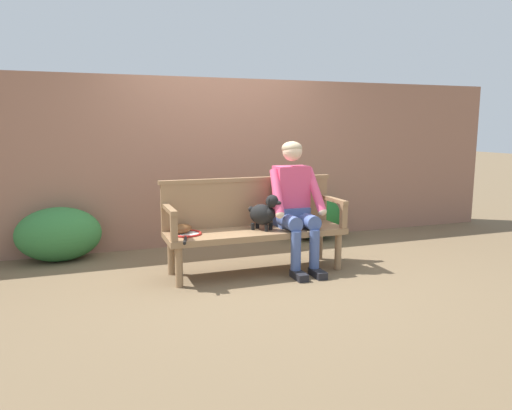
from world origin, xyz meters
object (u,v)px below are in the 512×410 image
Objects in this scene: garden_bench at (256,235)px; dog_on_bench at (265,212)px; person_seated at (294,201)px; baseball_glove at (181,229)px; tennis_racket at (186,234)px.

garden_bench is 4.99× the size of dog_on_bench.
person_seated is 5.93× the size of baseball_glove.
garden_bench is 0.52m from person_seated.
baseball_glove reaches higher than garden_bench.
tennis_racket is (-1.11, 0.01, -0.26)m from person_seated.
baseball_glove is (-1.14, 0.10, -0.23)m from person_seated.
dog_on_bench is at bearing -31.41° from garden_bench.
person_seated is 1.17m from baseball_glove.
person_seated is at bearing -32.40° from baseball_glove.
dog_on_bench reaches higher than tennis_racket.
tennis_racket is at bearing 179.27° from person_seated.
garden_bench is 0.75m from baseball_glove.
dog_on_bench is at bearing -36.55° from baseball_glove.
tennis_racket reaches higher than garden_bench.
garden_bench is 0.25m from dog_on_bench.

